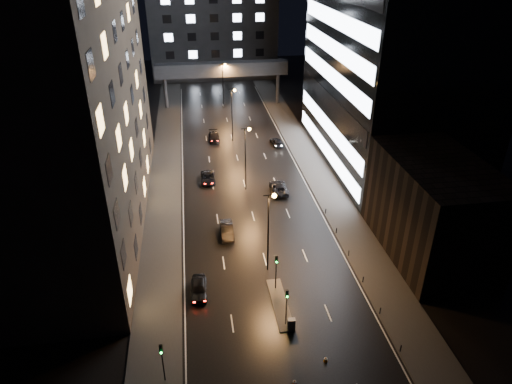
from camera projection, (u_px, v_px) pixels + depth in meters
ground at (237, 158)px, 81.31m from camera, size 160.00×160.00×0.00m
sidewalk_left at (166, 174)px, 75.33m from camera, size 5.00×110.00×0.15m
sidewalk_right at (313, 165)px, 78.55m from camera, size 5.00×110.00×0.15m
building_left at (63, 72)px, 54.91m from camera, size 15.00×48.00×40.00m
building_right_low at (433, 209)px, 54.12m from camera, size 10.00×18.00×12.00m
building_right_glass at (398, 25)px, 70.22m from camera, size 20.00×36.00×45.00m
building_far at (213, 30)px, 125.56m from camera, size 34.00×14.00×25.00m
skybridge at (222, 70)px, 103.29m from camera, size 30.00×3.00×10.00m
median_island at (280, 304)px, 48.37m from camera, size 1.60×8.00×0.15m
traffic_signal_near at (276, 267)px, 49.08m from camera, size 0.28×0.34×4.40m
traffic_signal_far at (287, 302)px, 44.31m from camera, size 0.28×0.34×4.40m
traffic_signal_corner at (162, 358)px, 38.53m from camera, size 0.28×0.34×4.40m
bollard_row at (356, 266)px, 53.37m from camera, size 0.12×25.12×0.90m
streetlight_near at (270, 223)px, 50.46m from camera, size 1.45×0.50×10.15m
streetlight_mid_a at (246, 151)px, 67.80m from camera, size 1.45×0.50×10.15m
streetlight_mid_b at (233, 108)px, 85.13m from camera, size 1.45×0.50×10.15m
streetlight_far at (224, 80)px, 102.47m from camera, size 1.45×0.50×10.15m
car_away_a at (199, 288)px, 49.55m from camera, size 1.92×4.43×1.49m
car_away_b at (227, 230)px, 59.52m from camera, size 1.61×4.62×1.52m
car_away_c at (208, 178)px, 72.86m from camera, size 2.39×4.94×1.36m
car_away_d at (214, 137)px, 88.08m from camera, size 2.01×4.93×1.43m
car_toward_a at (279, 188)px, 69.83m from camera, size 2.45×5.24×1.45m
car_toward_b at (277, 142)px, 86.05m from camera, size 2.24×4.54×1.27m
utility_cabinet at (291, 324)px, 44.88m from camera, size 0.80×0.57×1.24m
cone_a at (294, 382)px, 39.52m from camera, size 0.43×0.43×0.57m
cone_b at (326, 359)px, 41.73m from camera, size 0.44×0.44×0.51m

